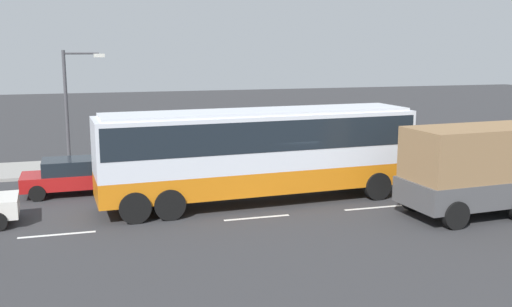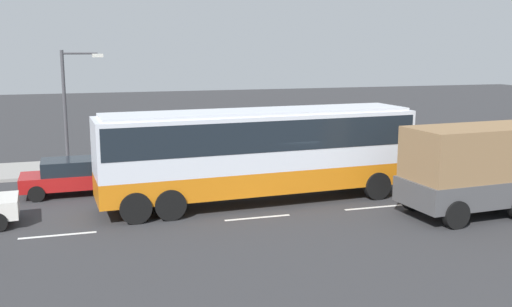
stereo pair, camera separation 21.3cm
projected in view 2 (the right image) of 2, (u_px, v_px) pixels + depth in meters
The scene contains 9 objects.
ground_plane at pixel (277, 201), 22.87m from camera, with size 120.00×120.00×0.00m, color #333335.
sidewalk_curb at pixel (224, 160), 30.90m from camera, with size 80.00×4.00×0.15m, color gray.
lane_centreline at pixel (392, 206), 22.12m from camera, with size 38.43×0.16×0.01m.
coach_bus at pixel (259, 146), 22.27m from camera, with size 12.41×3.24×3.60m.
cargo_truck at pixel (498, 166), 21.07m from camera, with size 7.91×3.05×3.20m.
car_red_compact at pixel (74, 176), 23.82m from camera, with size 4.28×2.01×1.46m.
pedestrian_near_curb at pixel (262, 143), 29.98m from camera, with size 0.32×0.32×1.61m.
pedestrian_at_crossing at pixel (402, 134), 32.42m from camera, with size 0.32×0.32×1.76m.
street_lamp at pixel (70, 101), 26.87m from camera, with size 1.91×0.24×5.68m.
Camera 2 is at (-7.27, -20.96, 5.93)m, focal length 40.77 mm.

